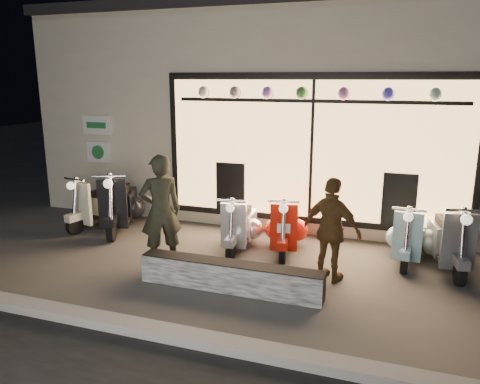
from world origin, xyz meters
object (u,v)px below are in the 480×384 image
Objects in this scene: scooter_red at (286,226)px; man at (161,211)px; graffiti_barrier at (230,276)px; scooter_silver at (241,225)px; woman at (332,230)px.

scooter_red is 0.78× the size of man.
graffiti_barrier is 1.86m from scooter_red.
scooter_silver is at bearing 104.27° from graffiti_barrier.
woman reaches higher than graffiti_barrier.
scooter_silver is 0.96× the size of scooter_red.
scooter_silver is at bearing -8.19° from woman.
graffiti_barrier is at bearing 53.02° from woman.
graffiti_barrier is at bearing 120.94° from man.
woman is (0.90, -1.05, 0.36)m from scooter_red.
man is at bearing 26.48° from woman.
scooter_silver is at bearing -164.03° from man.
scooter_silver reaches higher than graffiti_barrier.
man is (-0.86, -1.16, 0.48)m from scooter_silver.
graffiti_barrier is at bearing -109.60° from scooter_red.
man reaches higher than woman.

